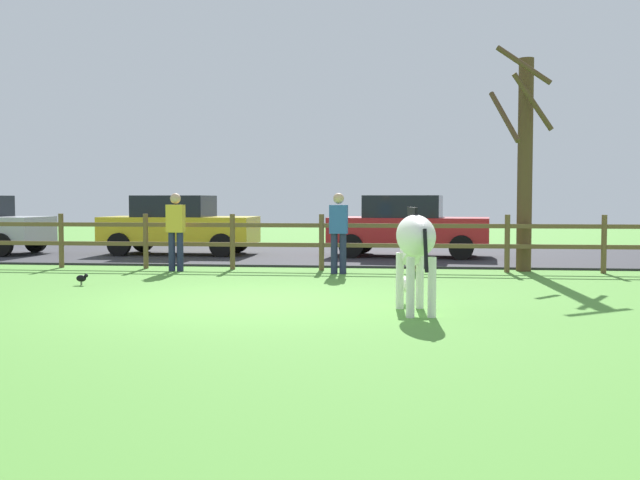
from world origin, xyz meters
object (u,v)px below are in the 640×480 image
at_px(zebra, 414,243).
at_px(parked_car_yellow, 179,224).
at_px(bare_tree, 524,158).
at_px(crow_on_grass, 82,278).
at_px(visitor_left_of_tree, 339,229).
at_px(parked_car_red, 408,225).
at_px(visitor_right_of_tree, 176,228).

bearing_deg(zebra, parked_car_yellow, 123.26).
height_order(bare_tree, crow_on_grass, bare_tree).
relative_size(zebra, parked_car_yellow, 0.48).
xyz_separation_m(zebra, visitor_left_of_tree, (-1.47, 5.07, -0.02)).
bearing_deg(parked_car_red, crow_on_grass, -130.48).
xyz_separation_m(visitor_left_of_tree, visitor_right_of_tree, (-3.45, 0.17, 0.00)).
relative_size(bare_tree, visitor_left_of_tree, 2.84).
xyz_separation_m(bare_tree, parked_car_red, (-2.41, 3.17, -1.53)).
bearing_deg(zebra, visitor_left_of_tree, 106.20).
height_order(bare_tree, parked_car_yellow, bare_tree).
xyz_separation_m(parked_car_red, visitor_left_of_tree, (-1.40, -4.17, 0.06)).
bearing_deg(parked_car_red, visitor_right_of_tree, -140.51).
distance_m(zebra, parked_car_yellow, 11.15).
bearing_deg(crow_on_grass, parked_car_red, 49.52).
xyz_separation_m(bare_tree, visitor_left_of_tree, (-3.81, -1.00, -1.46)).
height_order(parked_car_red, parked_car_yellow, same).
bearing_deg(parked_car_red, parked_car_yellow, 179.11).
bearing_deg(crow_on_grass, parked_car_yellow, 92.70).
xyz_separation_m(bare_tree, parked_car_yellow, (-8.46, 3.26, -1.53)).
height_order(parked_car_yellow, visitor_left_of_tree, visitor_left_of_tree).
height_order(crow_on_grass, parked_car_red, parked_car_red).
relative_size(parked_car_red, parked_car_yellow, 1.03).
bearing_deg(crow_on_grass, zebra, -23.56).
height_order(bare_tree, visitor_right_of_tree, bare_tree).
height_order(zebra, parked_car_red, parked_car_red).
relative_size(bare_tree, crow_on_grass, 21.64).
bearing_deg(parked_car_yellow, bare_tree, -21.09).
bearing_deg(zebra, parked_car_red, 90.45).
bearing_deg(visitor_right_of_tree, visitor_left_of_tree, -2.82).
distance_m(bare_tree, crow_on_grass, 9.15).
bearing_deg(visitor_right_of_tree, parked_car_yellow, 106.24).
distance_m(bare_tree, visitor_right_of_tree, 7.46).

